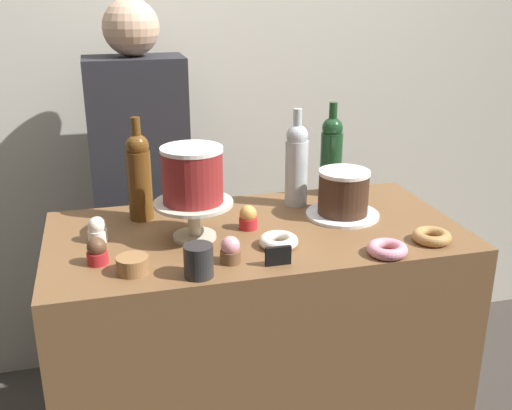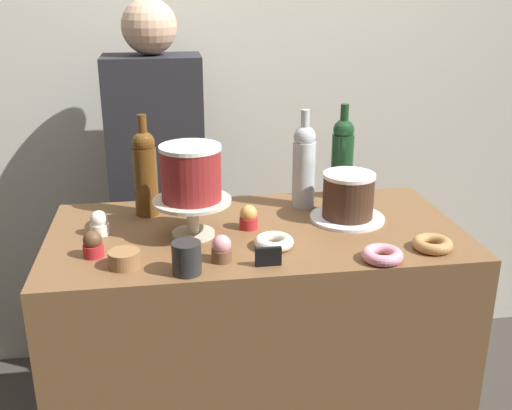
{
  "view_description": "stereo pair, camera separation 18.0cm",
  "coord_description": "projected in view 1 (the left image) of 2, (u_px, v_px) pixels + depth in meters",
  "views": [
    {
      "loc": [
        -0.43,
        -1.64,
        1.65
      ],
      "look_at": [
        0.0,
        0.0,
        1.02
      ],
      "focal_mm": 42.42,
      "sensor_mm": 36.0,
      "label": 1
    },
    {
      "loc": [
        -0.25,
        -1.67,
        1.65
      ],
      "look_at": [
        0.0,
        0.0,
        1.02
      ],
      "focal_mm": 42.42,
      "sensor_mm": 36.0,
      "label": 2
    }
  ],
  "objects": [
    {
      "name": "back_wall",
      "position": [
        202.0,
        71.0,
        2.52
      ],
      "size": [
        6.0,
        0.05,
        2.6
      ],
      "color": "beige",
      "rests_on": "ground_plane"
    },
    {
      "name": "display_counter",
      "position": [
        256.0,
        362.0,
        1.99
      ],
      "size": [
        1.24,
        0.63,
        0.94
      ],
      "color": "brown",
      "rests_on": "ground_plane"
    },
    {
      "name": "cake_stand_pedestal",
      "position": [
        194.0,
        213.0,
        1.74
      ],
      "size": [
        0.23,
        0.23,
        0.11
      ],
      "color": "beige",
      "rests_on": "display_counter"
    },
    {
      "name": "white_layer_cake",
      "position": [
        192.0,
        175.0,
        1.7
      ],
      "size": [
        0.18,
        0.18,
        0.16
      ],
      "color": "maroon",
      "rests_on": "cake_stand_pedestal"
    },
    {
      "name": "silver_serving_platter",
      "position": [
        342.0,
        214.0,
        1.94
      ],
      "size": [
        0.23,
        0.23,
        0.01
      ],
      "color": "white",
      "rests_on": "display_counter"
    },
    {
      "name": "chocolate_round_cake",
      "position": [
        343.0,
        192.0,
        1.91
      ],
      "size": [
        0.16,
        0.16,
        0.14
      ],
      "color": "#3D2619",
      "rests_on": "silver_serving_platter"
    },
    {
      "name": "wine_bottle_green",
      "position": [
        331.0,
        154.0,
        2.1
      ],
      "size": [
        0.08,
        0.08,
        0.33
      ],
      "color": "#193D1E",
      "rests_on": "display_counter"
    },
    {
      "name": "wine_bottle_amber",
      "position": [
        139.0,
        175.0,
        1.87
      ],
      "size": [
        0.08,
        0.08,
        0.33
      ],
      "color": "#5B3814",
      "rests_on": "display_counter"
    },
    {
      "name": "wine_bottle_clear",
      "position": [
        297.0,
        163.0,
        1.99
      ],
      "size": [
        0.08,
        0.08,
        0.33
      ],
      "color": "#B2BCC1",
      "rests_on": "display_counter"
    },
    {
      "name": "cupcake_caramel",
      "position": [
        248.0,
        218.0,
        1.83
      ],
      "size": [
        0.06,
        0.06,
        0.07
      ],
      "color": "red",
      "rests_on": "display_counter"
    },
    {
      "name": "cupcake_strawberry",
      "position": [
        230.0,
        250.0,
        1.61
      ],
      "size": [
        0.06,
        0.06,
        0.07
      ],
      "color": "brown",
      "rests_on": "display_counter"
    },
    {
      "name": "cupcake_chocolate",
      "position": [
        97.0,
        252.0,
        1.6
      ],
      "size": [
        0.06,
        0.06,
        0.07
      ],
      "color": "red",
      "rests_on": "display_counter"
    },
    {
      "name": "cupcake_vanilla",
      "position": [
        97.0,
        230.0,
        1.74
      ],
      "size": [
        0.06,
        0.06,
        0.07
      ],
      "color": "white",
      "rests_on": "display_counter"
    },
    {
      "name": "donut_sugar",
      "position": [
        279.0,
        241.0,
        1.71
      ],
      "size": [
        0.11,
        0.11,
        0.03
      ],
      "color": "silver",
      "rests_on": "display_counter"
    },
    {
      "name": "donut_pink",
      "position": [
        387.0,
        249.0,
        1.66
      ],
      "size": [
        0.11,
        0.11,
        0.03
      ],
      "color": "pink",
      "rests_on": "display_counter"
    },
    {
      "name": "donut_maple",
      "position": [
        432.0,
        236.0,
        1.74
      ],
      "size": [
        0.11,
        0.11,
        0.03
      ],
      "color": "#B27F47",
      "rests_on": "display_counter"
    },
    {
      "name": "cookie_stack",
      "position": [
        133.0,
        265.0,
        1.55
      ],
      "size": [
        0.08,
        0.08,
        0.04
      ],
      "color": "olive",
      "rests_on": "display_counter"
    },
    {
      "name": "price_sign_chalkboard",
      "position": [
        278.0,
        256.0,
        1.6
      ],
      "size": [
        0.07,
        0.01,
        0.05
      ],
      "color": "black",
      "rests_on": "display_counter"
    },
    {
      "name": "coffee_cup_ceramic",
      "position": [
        199.0,
        261.0,
        1.53
      ],
      "size": [
        0.08,
        0.08,
        0.09
      ],
      "color": "#282828",
      "rests_on": "display_counter"
    },
    {
      "name": "barista_figure",
      "position": [
        143.0,
        204.0,
        2.34
      ],
      "size": [
        0.36,
        0.22,
        1.6
      ],
      "color": "black",
      "rests_on": "ground_plane"
    }
  ]
}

